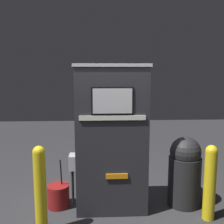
% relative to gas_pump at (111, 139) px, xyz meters
% --- Properties ---
extents(ground_plane, '(14.00, 14.00, 0.00)m').
position_rel_gas_pump_xyz_m(ground_plane, '(0.00, -0.22, -1.00)').
color(ground_plane, '#2D2D30').
extents(gas_pump, '(1.05, 0.47, 1.99)m').
position_rel_gas_pump_xyz_m(gas_pump, '(0.00, 0.00, 0.00)').
color(gas_pump, '#28282D').
rests_on(gas_pump, ground_plane).
extents(safety_bollard, '(0.14, 0.14, 1.07)m').
position_rel_gas_pump_xyz_m(safety_bollard, '(-0.85, -0.53, -0.44)').
color(safety_bollard, yellow).
rests_on(safety_bollard, ground_plane).
extents(trash_bin, '(0.46, 0.46, 1.00)m').
position_rel_gas_pump_xyz_m(trash_bin, '(1.05, 0.08, -0.50)').
color(trash_bin, '#232326').
rests_on(trash_bin, ground_plane).
extents(safety_bollard_far, '(0.15, 0.15, 0.99)m').
position_rel_gas_pump_xyz_m(safety_bollard_far, '(1.24, -0.31, -0.48)').
color(safety_bollard_far, yellow).
rests_on(safety_bollard_far, ground_plane).
extents(squeegee_bucket, '(0.31, 0.31, 0.71)m').
position_rel_gas_pump_xyz_m(squeegee_bucket, '(-0.75, 0.10, -0.84)').
color(squeegee_bucket, maroon).
rests_on(squeegee_bucket, ground_plane).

